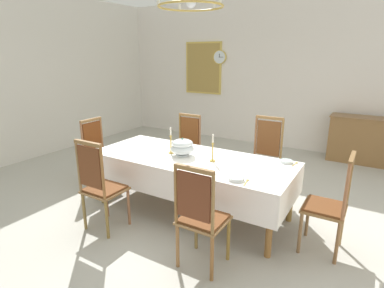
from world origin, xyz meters
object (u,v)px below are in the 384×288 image
(spoon_secondary, at_px, (296,163))
(sideboard, at_px, (369,141))
(mounted_clock, at_px, (220,57))
(dining_table, at_px, (191,163))
(chandelier, at_px, (191,6))
(bowl_near_left, at_px, (236,178))
(chair_north_b, at_px, (265,158))
(chair_south_a, at_px, (100,184))
(spoon_primary, at_px, (247,181))
(chair_head_west, at_px, (99,151))
(chair_south_b, at_px, (200,215))
(candlestick_west, at_px, (171,143))
(soup_tureen, at_px, (182,147))
(chair_north_a, at_px, (186,146))
(bowl_near_right, at_px, (286,161))
(framed_painting, at_px, (203,68))
(chair_head_east, at_px, (332,202))
(candlestick_east, at_px, (213,151))

(spoon_secondary, bearing_deg, sideboard, 82.37)
(mounted_clock, bearing_deg, dining_table, -68.76)
(chandelier, bearing_deg, sideboard, 60.69)
(bowl_near_left, height_order, spoon_secondary, bowl_near_left)
(chair_north_b, xyz_separation_m, bowl_near_left, (0.13, -1.34, 0.18))
(chair_south_a, distance_m, spoon_primary, 1.69)
(bowl_near_left, bearing_deg, spoon_primary, 13.46)
(chair_head_west, height_order, chandelier, chandelier)
(chair_south_b, xyz_separation_m, chandelier, (-0.68, 0.93, 2.00))
(bowl_near_left, height_order, mounted_clock, mounted_clock)
(candlestick_west, distance_m, spoon_secondary, 1.60)
(chair_north_b, bearing_deg, candlestick_west, 43.52)
(sideboard, xyz_separation_m, mounted_clock, (-3.34, 0.24, 1.53))
(soup_tureen, height_order, chandelier, chandelier)
(mounted_clock, bearing_deg, bowl_near_left, -61.28)
(mounted_clock, distance_m, chandelier, 3.97)
(chair_south_a, relative_size, chair_north_a, 1.04)
(soup_tureen, relative_size, bowl_near_right, 1.99)
(chair_south_a, bearing_deg, bowl_near_left, 19.87)
(mounted_clock, bearing_deg, spoon_secondary, -50.52)
(soup_tureen, xyz_separation_m, sideboard, (2.04, 3.41, -0.43))
(mounted_clock, bearing_deg, chair_south_b, -65.44)
(candlestick_west, bearing_deg, sideboard, 56.85)
(dining_table, distance_m, framed_painting, 4.24)
(spoon_primary, bearing_deg, bowl_near_right, 68.20)
(spoon_primary, xyz_separation_m, sideboard, (1.00, 3.79, -0.32))
(spoon_primary, bearing_deg, bowl_near_left, -174.62)
(chair_head_east, distance_m, sideboard, 3.42)
(candlestick_east, xyz_separation_m, chandelier, (-0.31, 0.00, 1.67))
(chair_north_a, xyz_separation_m, spoon_secondary, (1.89, -0.48, 0.20))
(chair_north_b, relative_size, sideboard, 0.83)
(candlestick_west, bearing_deg, chandelier, 0.00)
(chair_north_a, xyz_separation_m, chair_south_b, (1.34, -1.86, 0.00))
(chair_head_west, xyz_separation_m, framed_painting, (-0.17, 3.66, 1.15))
(chair_head_west, distance_m, spoon_secondary, 2.96)
(chair_head_east, height_order, candlestick_west, candlestick_west)
(spoon_secondary, bearing_deg, bowl_near_left, -110.32)
(chair_south_b, relative_size, chair_head_east, 1.00)
(dining_table, xyz_separation_m, chair_north_a, (-0.67, 0.93, -0.12))
(bowl_near_left, relative_size, bowl_near_right, 1.08)
(chair_north_a, bearing_deg, candlestick_east, 136.50)
(sideboard, relative_size, chandelier, 1.90)
(framed_painting, relative_size, chandelier, 1.64)
(chair_south_b, relative_size, sideboard, 0.76)
(framed_painting, bearing_deg, soup_tureen, -64.53)
(chair_head_east, bearing_deg, mounted_clock, 40.54)
(chair_head_east, relative_size, bowl_near_left, 6.58)
(chair_north_b, bearing_deg, bowl_near_right, 130.21)
(soup_tureen, distance_m, spoon_secondary, 1.43)
(chair_head_west, bearing_deg, chair_north_a, 132.02)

